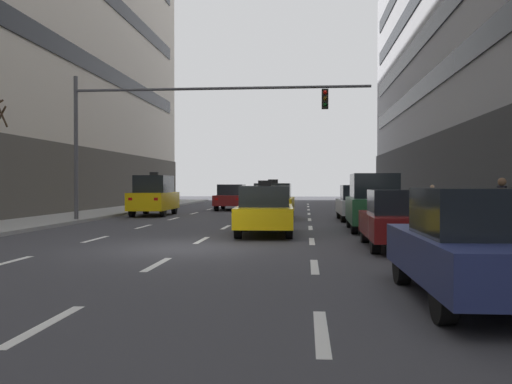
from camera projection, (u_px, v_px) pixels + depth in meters
ground_plane at (188, 248)px, 14.58m from camera, size 120.00×120.00×0.00m
lane_stripe_l1_s3 at (8, 262)px, 11.90m from camera, size 0.16×2.00×0.01m
lane_stripe_l1_s4 at (96, 239)px, 16.88m from camera, size 0.16×2.00×0.01m
lane_stripe_l1_s5 at (143, 227)px, 21.85m from camera, size 0.16×2.00×0.01m
lane_stripe_l1_s6 at (174, 219)px, 26.83m from camera, size 0.16×2.00×0.01m
lane_stripe_l1_s7 at (194, 213)px, 31.81m from camera, size 0.16×2.00×0.01m
lane_stripe_l1_s8 at (209, 209)px, 36.79m from camera, size 0.16×2.00×0.01m
lane_stripe_l1_s9 at (221, 206)px, 41.77m from camera, size 0.16×2.00×0.01m
lane_stripe_l1_s10 at (230, 204)px, 46.75m from camera, size 0.16×2.00×0.01m
lane_stripe_l2_s2 at (45, 325)px, 6.62m from camera, size 0.16×2.00×0.01m
lane_stripe_l2_s3 at (157, 264)px, 11.60m from camera, size 0.16×2.00×0.01m
lane_stripe_l2_s4 at (202, 240)px, 16.57m from camera, size 0.16×2.00×0.01m
lane_stripe_l2_s5 at (226, 227)px, 21.55m from camera, size 0.16×2.00×0.01m
lane_stripe_l2_s6 at (241, 219)px, 26.53m from camera, size 0.16×2.00×0.01m
lane_stripe_l2_s7 at (251, 213)px, 31.51m from camera, size 0.16×2.00×0.01m
lane_stripe_l2_s8 at (259, 209)px, 36.49m from camera, size 0.16×2.00×0.01m
lane_stripe_l2_s9 at (264, 206)px, 41.47m from camera, size 0.16×2.00×0.01m
lane_stripe_l2_s10 at (269, 204)px, 46.45m from camera, size 0.16×2.00×0.01m
lane_stripe_l3_s2 at (321, 332)px, 6.32m from camera, size 0.16×2.00×0.01m
lane_stripe_l3_s3 at (315, 266)px, 11.29m from camera, size 0.16×2.00×0.01m
lane_stripe_l3_s4 at (312, 241)px, 16.27m from camera, size 0.16×2.00×0.01m
lane_stripe_l3_s5 at (310, 228)px, 21.25m from camera, size 0.16×2.00×0.01m
lane_stripe_l3_s6 at (310, 219)px, 26.23m from camera, size 0.16×2.00×0.01m
lane_stripe_l3_s7 at (309, 214)px, 31.21m from camera, size 0.16×2.00×0.01m
lane_stripe_l3_s8 at (309, 210)px, 36.19m from camera, size 0.16×2.00×0.01m
lane_stripe_l3_s9 at (308, 207)px, 41.17m from camera, size 0.16×2.00×0.01m
lane_stripe_l3_s10 at (308, 204)px, 46.15m from camera, size 0.16×2.00×0.01m
car_driving_0 at (232, 197)px, 35.95m from camera, size 1.90×4.47×1.67m
taxi_driving_1 at (154, 196)px, 29.57m from camera, size 1.99×4.52×2.34m
taxi_driving_2 at (265, 211)px, 18.31m from camera, size 2.01×4.45×1.82m
taxi_driving_3 at (273, 201)px, 26.78m from camera, size 1.97×4.65×1.93m
car_parked_0 at (477, 246)px, 7.87m from camera, size 1.90×4.42×1.65m
car_parked_1 at (399, 220)px, 14.49m from camera, size 1.77×4.16×1.56m
car_parked_2 at (374, 202)px, 19.88m from camera, size 1.88×4.32×2.08m
car_parked_3 at (359, 203)px, 25.49m from camera, size 1.89×4.44×1.66m
traffic_signal_0 at (171, 117)px, 23.91m from camera, size 13.02×0.35×6.35m
pedestrian_0 at (432, 198)px, 26.04m from camera, size 0.53×0.22×1.53m
pedestrian_1 at (502, 204)px, 14.99m from camera, size 0.34×0.47×1.74m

